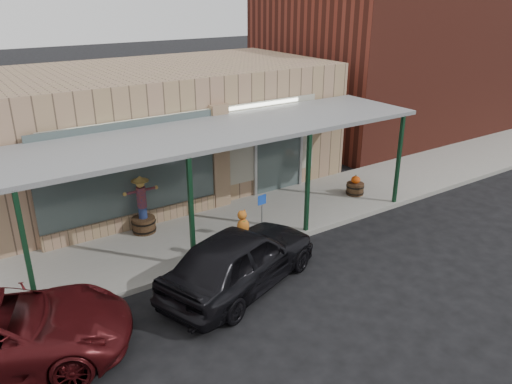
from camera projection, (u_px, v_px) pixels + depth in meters
ground at (304, 288)px, 11.83m from camera, size 120.00×120.00×0.00m
sidewalk at (226, 229)px, 14.57m from camera, size 40.00×3.20×0.15m
storefront at (158, 129)px, 17.32m from camera, size 12.00×6.25×4.20m
awning at (225, 132)px, 13.44m from camera, size 12.00×3.00×3.04m
block_buildings_near at (194, 71)px, 18.53m from camera, size 61.00×8.00×8.00m
barrel_scarecrow at (143, 213)px, 14.05m from camera, size 1.01×0.82×1.69m
barrel_pumpkin at (355, 187)px, 16.80m from camera, size 0.72×0.72×0.69m
handicap_sign at (262, 211)px, 13.53m from camera, size 0.27×0.04×1.31m
parked_sedan at (240, 258)px, 11.63m from camera, size 4.75×3.16×1.55m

